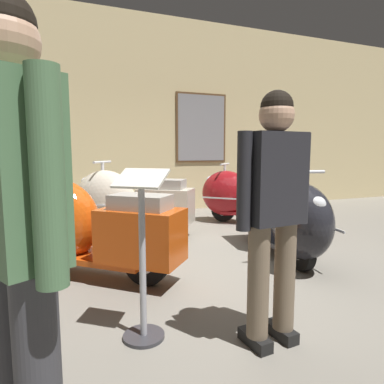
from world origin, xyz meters
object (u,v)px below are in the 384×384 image
object	(u,v)px
scooter_1	(123,201)
info_stanchion	(143,270)
scooter_0	(82,226)
visitor_1	(14,220)
scooter_2	(287,219)
visitor_0	(274,202)
scooter_3	(241,196)

from	to	relation	value
scooter_1	info_stanchion	xyz separation A→B (m)	(-0.36, -2.89, -0.03)
scooter_0	visitor_1	xyz separation A→B (m)	(-0.31, -2.19, 0.51)
info_stanchion	scooter_0	bearing A→B (deg)	103.10
scooter_2	scooter_0	bearing A→B (deg)	-90.32
scooter_2	visitor_0	xyz separation A→B (m)	(-1.14, -1.36, 0.45)
scooter_0	scooter_1	bearing A→B (deg)	-72.52
scooter_2	scooter_3	world-z (taller)	scooter_2
scooter_2	info_stanchion	distance (m)	2.15
scooter_0	scooter_2	world-z (taller)	scooter_0
scooter_3	scooter_1	bearing A→B (deg)	45.98
scooter_2	visitor_0	bearing A→B (deg)	-31.34
scooter_3	visitor_0	size ratio (longest dim) A/B	0.98
scooter_1	info_stanchion	distance (m)	2.91
scooter_3	info_stanchion	xyz separation A→B (m)	(-2.42, -2.97, -0.00)
visitor_1	info_stanchion	world-z (taller)	visitor_1
visitor_0	scooter_2	bearing A→B (deg)	-45.60
scooter_3	scooter_0	bearing A→B (deg)	74.13
visitor_0	info_stanchion	distance (m)	0.96
visitor_0	visitor_1	size ratio (longest dim) A/B	0.92
scooter_1	scooter_2	world-z (taller)	scooter_1
scooter_3	visitor_1	world-z (taller)	visitor_1
scooter_2	scooter_3	bearing A→B (deg)	173.84
scooter_0	scooter_3	bearing A→B (deg)	-108.18
scooter_2	info_stanchion	size ratio (longest dim) A/B	1.57
visitor_1	scooter_0	bearing A→B (deg)	52.91
scooter_0	info_stanchion	xyz separation A→B (m)	(0.32, -1.36, -0.03)
visitor_0	visitor_1	world-z (taller)	visitor_1
scooter_0	visitor_0	size ratio (longest dim) A/B	1.06
visitor_1	visitor_0	bearing A→B (deg)	-9.96
visitor_0	visitor_1	xyz separation A→B (m)	(-1.38, -0.48, 0.08)
scooter_3	info_stanchion	size ratio (longest dim) A/B	1.39
scooter_1	scooter_3	world-z (taller)	scooter_1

